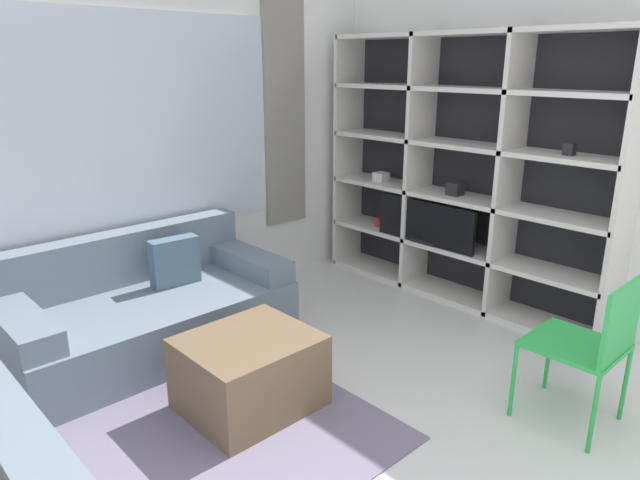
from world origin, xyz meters
TOP-DOWN VIEW (x-y plane):
  - wall_back at (0.00, 3.28)m, footprint 5.85×0.11m
  - wall_right at (2.36, 1.62)m, footprint 0.07×4.45m
  - area_rug at (-0.79, 1.77)m, footprint 2.38×1.94m
  - shelving_unit at (2.17, 1.86)m, footprint 0.39×2.54m
  - couch_main at (-0.19, 2.77)m, footprint 1.85×0.95m
  - ottoman at (-0.12, 1.69)m, footprint 0.71×0.62m
  - folding_chair at (1.11, 0.32)m, footprint 0.44×0.46m

SIDE VIEW (x-z plane):
  - area_rug at x=-0.79m, z-range 0.00..0.01m
  - ottoman at x=-0.12m, z-range 0.00..0.44m
  - couch_main at x=-0.19m, z-range -0.11..0.65m
  - folding_chair at x=1.11m, z-range 0.09..0.95m
  - shelving_unit at x=2.17m, z-range -0.01..2.11m
  - wall_right at x=2.36m, z-range 0.00..2.70m
  - wall_back at x=0.00m, z-range 0.01..2.71m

